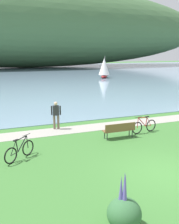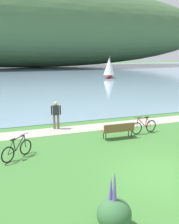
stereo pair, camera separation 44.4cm
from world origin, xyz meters
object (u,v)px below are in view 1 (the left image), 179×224
at_px(bicycle_beside_path, 144,126).
at_px(person_at_shoreline, 56,114).
at_px(bicycle_leaning_near_bench, 20,151).
at_px(park_bench_near_camera, 119,129).
at_px(sailboat_mid_bay, 104,68).

xyz_separation_m(bicycle_beside_path, person_at_shoreline, (-4.63, 2.54, 0.58)).
bearing_deg(bicycle_leaning_near_bench, park_bench_near_camera, 9.73).
height_order(person_at_shoreline, sailboat_mid_bay, sailboat_mid_bay).
bearing_deg(sailboat_mid_bay, bicycle_beside_path, -109.95).
relative_size(bicycle_leaning_near_bench, person_at_shoreline, 0.82).
bearing_deg(person_at_shoreline, park_bench_near_camera, -46.12).
xyz_separation_m(bicycle_leaning_near_bench, sailboat_mid_bay, (17.96, 30.86, 1.44)).
height_order(park_bench_near_camera, sailboat_mid_bay, sailboat_mid_bay).
height_order(bicycle_leaning_near_bench, person_at_shoreline, person_at_shoreline).
distance_m(park_bench_near_camera, sailboat_mid_bay, 32.49).
distance_m(bicycle_beside_path, person_at_shoreline, 5.31).
bearing_deg(person_at_shoreline, bicycle_leaning_near_bench, -124.07).
bearing_deg(park_bench_near_camera, bicycle_leaning_near_bench, -170.27).
height_order(bicycle_beside_path, sailboat_mid_bay, sailboat_mid_bay).
bearing_deg(person_at_shoreline, bicycle_beside_path, -28.72).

